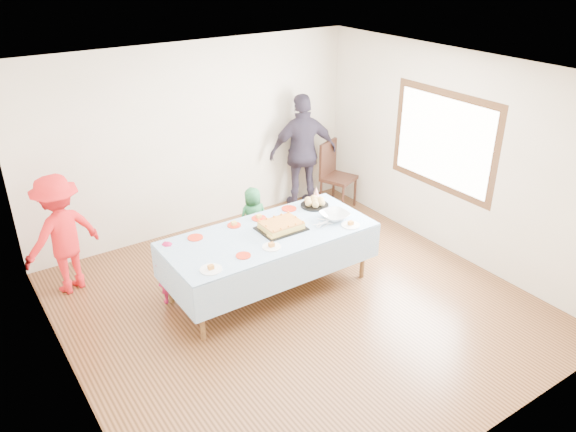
% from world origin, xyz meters
% --- Properties ---
extents(ground, '(5.00, 5.00, 0.00)m').
position_xyz_m(ground, '(0.00, 0.00, 0.00)').
color(ground, '#432713').
rests_on(ground, ground).
extents(room_walls, '(5.04, 5.04, 2.72)m').
position_xyz_m(room_walls, '(0.05, 0.00, 1.77)').
color(room_walls, beige).
rests_on(room_walls, ground).
extents(party_table, '(2.50, 1.10, 0.78)m').
position_xyz_m(party_table, '(-0.07, 0.46, 0.72)').
color(party_table, brown).
rests_on(party_table, ground).
extents(birthday_cake, '(0.54, 0.42, 0.10)m').
position_xyz_m(birthday_cake, '(0.09, 0.46, 0.83)').
color(birthday_cake, black).
rests_on(birthday_cake, party_table).
extents(rolls_tray, '(0.37, 0.37, 0.11)m').
position_xyz_m(rolls_tray, '(0.81, 0.76, 0.83)').
color(rolls_tray, black).
rests_on(rolls_tray, party_table).
extents(punch_bowl, '(0.35, 0.35, 0.09)m').
position_xyz_m(punch_bowl, '(0.79, 0.32, 0.82)').
color(punch_bowl, silver).
rests_on(punch_bowl, party_table).
extents(party_hat, '(0.10, 0.10, 0.18)m').
position_xyz_m(party_hat, '(0.95, 0.92, 0.87)').
color(party_hat, white).
rests_on(party_hat, party_table).
extents(fork_pile, '(0.24, 0.18, 0.07)m').
position_xyz_m(fork_pile, '(0.57, 0.28, 0.81)').
color(fork_pile, white).
rests_on(fork_pile, party_table).
extents(plate_red_far_a, '(0.18, 0.18, 0.01)m').
position_xyz_m(plate_red_far_a, '(-0.85, 0.84, 0.79)').
color(plate_red_far_a, red).
rests_on(plate_red_far_a, party_table).
extents(plate_red_far_b, '(0.17, 0.17, 0.01)m').
position_xyz_m(plate_red_far_b, '(-0.33, 0.86, 0.79)').
color(plate_red_far_b, red).
rests_on(plate_red_far_b, party_table).
extents(plate_red_far_c, '(0.18, 0.18, 0.01)m').
position_xyz_m(plate_red_far_c, '(0.02, 0.85, 0.79)').
color(plate_red_far_c, red).
rests_on(plate_red_far_c, party_table).
extents(plate_red_far_d, '(0.19, 0.19, 0.01)m').
position_xyz_m(plate_red_far_d, '(0.49, 0.87, 0.79)').
color(plate_red_far_d, red).
rests_on(plate_red_far_d, party_table).
extents(plate_red_near, '(0.17, 0.17, 0.01)m').
position_xyz_m(plate_red_near, '(-0.60, 0.17, 0.79)').
color(plate_red_near, red).
rests_on(plate_red_near, party_table).
extents(plate_white_left, '(0.24, 0.24, 0.01)m').
position_xyz_m(plate_white_left, '(-1.02, 0.11, 0.79)').
color(plate_white_left, white).
rests_on(plate_white_left, party_table).
extents(plate_white_mid, '(0.21, 0.21, 0.01)m').
position_xyz_m(plate_white_mid, '(-0.24, 0.16, 0.79)').
color(plate_white_mid, white).
rests_on(plate_white_mid, party_table).
extents(plate_white_right, '(0.23, 0.23, 0.01)m').
position_xyz_m(plate_white_right, '(0.84, 0.07, 0.79)').
color(plate_white_right, white).
rests_on(plate_white_right, party_table).
extents(dining_chair, '(0.60, 0.60, 1.07)m').
position_xyz_m(dining_chair, '(2.07, 1.94, 0.59)').
color(dining_chair, black).
rests_on(dining_chair, ground).
extents(toddler_left, '(0.30, 0.20, 0.81)m').
position_xyz_m(toddler_left, '(-1.19, 0.90, 0.40)').
color(toddler_left, '#B4164A').
rests_on(toddler_left, ground).
extents(toddler_mid, '(0.45, 0.31, 0.87)m').
position_xyz_m(toddler_mid, '(0.33, 1.52, 0.44)').
color(toddler_mid, '#236A3B').
rests_on(toddler_mid, ground).
extents(toddler_right, '(0.51, 0.46, 0.85)m').
position_xyz_m(toddler_right, '(0.87, 0.90, 0.42)').
color(toddler_right, tan).
rests_on(toddler_right, ground).
extents(adult_left, '(1.09, 0.82, 1.50)m').
position_xyz_m(adult_left, '(-2.10, 1.86, 0.75)').
color(adult_left, red).
rests_on(adult_left, ground).
extents(adult_right, '(1.16, 0.73, 1.83)m').
position_xyz_m(adult_right, '(1.65, 2.20, 0.92)').
color(adult_right, '#302938').
rests_on(adult_right, ground).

